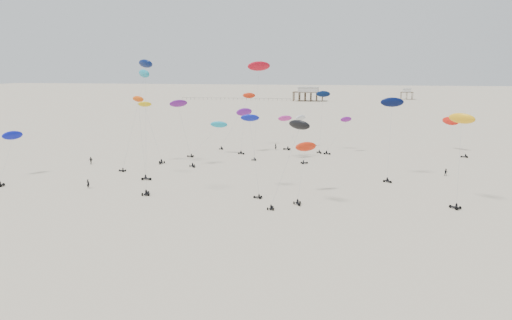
% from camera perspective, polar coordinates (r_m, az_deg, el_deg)
% --- Properties ---
extents(ground_plane, '(900.00, 900.00, 0.00)m').
position_cam_1_polar(ground_plane, '(203.86, 5.58, 3.83)').
color(ground_plane, beige).
extents(pavilion_main, '(21.00, 13.00, 9.80)m').
position_cam_1_polar(pavilion_main, '(353.30, 5.97, 7.41)').
color(pavilion_main, brown).
rests_on(pavilion_main, ground).
extents(pavilion_small, '(9.00, 7.00, 8.00)m').
position_cam_1_polar(pavilion_small, '(384.84, 16.84, 7.17)').
color(pavilion_small, brown).
rests_on(pavilion_small, ground).
extents(pier_fence, '(80.20, 0.20, 1.50)m').
position_cam_1_polar(pier_fence, '(361.10, -2.36, 6.98)').
color(pier_fence, black).
rests_on(pier_fence, ground).
extents(rig_0, '(4.10, 7.95, 17.27)m').
position_cam_1_polar(rig_0, '(144.94, 7.60, 6.16)').
color(rig_0, black).
rests_on(rig_0, ground).
extents(rig_1, '(8.91, 12.10, 18.54)m').
position_cam_1_polar(rig_1, '(152.78, -1.55, 6.01)').
color(rig_1, black).
rests_on(rig_1, ground).
extents(rig_2, '(5.93, 9.99, 15.84)m').
position_cam_1_polar(rig_2, '(97.37, -0.49, 2.84)').
color(rig_2, black).
rests_on(rig_2, ground).
extents(rig_3, '(7.74, 5.33, 15.55)m').
position_cam_1_polar(rig_3, '(129.17, -11.82, 3.47)').
color(rig_3, black).
rests_on(rig_3, ground).
extents(rig_4, '(7.52, 5.68, 16.43)m').
position_cam_1_polar(rig_4, '(123.00, -8.52, 4.96)').
color(rig_4, black).
rests_on(rig_4, ground).
extents(rig_5, '(8.92, 8.84, 12.69)m').
position_cam_1_polar(rig_5, '(129.69, 3.86, 3.58)').
color(rig_5, black).
rests_on(rig_5, ground).
extents(rig_6, '(5.22, 10.49, 17.96)m').
position_cam_1_polar(rig_6, '(113.83, 15.22, 5.04)').
color(rig_6, black).
rests_on(rig_6, ground).
extents(rig_7, '(6.52, 7.73, 17.84)m').
position_cam_1_polar(rig_7, '(111.93, -12.86, 2.38)').
color(rig_7, black).
rests_on(rig_7, ground).
extents(rig_8, '(5.14, 9.13, 16.31)m').
position_cam_1_polar(rig_8, '(95.02, 22.34, 2.61)').
color(rig_8, black).
rests_on(rig_8, ground).
extents(rig_9, '(4.90, 15.12, 24.60)m').
position_cam_1_polar(rig_9, '(127.08, -12.98, 8.24)').
color(rig_9, black).
rests_on(rig_9, ground).
extents(rig_10, '(7.34, 14.53, 14.09)m').
position_cam_1_polar(rig_10, '(121.81, -26.40, 1.27)').
color(rig_10, black).
rests_on(rig_10, ground).
extents(rig_11, '(8.01, 8.06, 10.93)m').
position_cam_1_polar(rig_11, '(142.69, 9.52, 3.32)').
color(rig_11, black).
rests_on(rig_11, ground).
extents(rig_12, '(6.24, 9.91, 10.66)m').
position_cam_1_polar(rig_12, '(149.95, 4.69, 3.86)').
color(rig_12, black).
rests_on(rig_12, ground).
extents(rig_13, '(5.50, 15.55, 14.00)m').
position_cam_1_polar(rig_13, '(154.15, 21.50, 3.76)').
color(rig_13, black).
rests_on(rig_13, ground).
extents(rig_14, '(5.11, 8.45, 12.64)m').
position_cam_1_polar(rig_14, '(141.90, -1.41, 4.88)').
color(rig_14, black).
rests_on(rig_14, ground).
extents(rig_15, '(6.74, 6.47, 25.74)m').
position_cam_1_polar(rig_15, '(130.07, 0.30, 9.99)').
color(rig_15, black).
rests_on(rig_15, ground).
extents(rig_16, '(7.31, 7.79, 15.39)m').
position_cam_1_polar(rig_16, '(86.93, 4.46, 2.52)').
color(rig_16, black).
rests_on(rig_16, ground).
extents(rig_17, '(9.42, 9.24, 11.65)m').
position_cam_1_polar(rig_17, '(139.23, -4.75, 3.54)').
color(rig_17, black).
rests_on(rig_17, ground).
extents(rig_18, '(4.33, 4.96, 25.66)m').
position_cam_1_polar(rig_18, '(96.02, -12.47, 5.57)').
color(rig_18, black).
rests_on(rig_18, ground).
extents(rig_19, '(4.58, 13.17, 12.66)m').
position_cam_1_polar(rig_19, '(95.10, 5.52, 0.15)').
color(rig_19, black).
rests_on(rig_19, ground).
extents(spectator_0, '(0.88, 0.69, 2.16)m').
position_cam_1_polar(spectator_0, '(106.16, -18.61, -3.07)').
color(spectator_0, black).
rests_on(spectator_0, ground).
extents(spectator_1, '(0.95, 0.56, 1.93)m').
position_cam_1_polar(spectator_1, '(119.54, 20.86, -1.71)').
color(spectator_1, black).
rests_on(spectator_1, ground).
extents(spectator_2, '(1.36, 0.83, 2.19)m').
position_cam_1_polar(spectator_2, '(131.60, -18.34, -0.46)').
color(spectator_2, black).
rests_on(spectator_2, ground).
extents(spectator_3, '(0.96, 0.91, 2.18)m').
position_cam_1_polar(spectator_3, '(146.17, 2.26, 1.16)').
color(spectator_3, black).
rests_on(spectator_3, ground).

